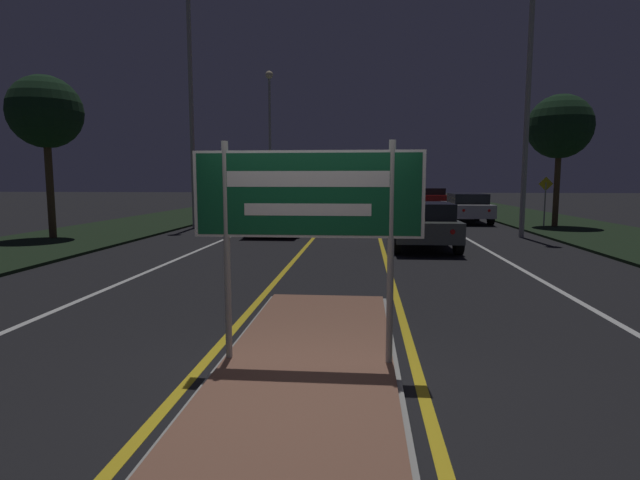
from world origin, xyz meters
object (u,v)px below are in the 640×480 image
at_px(highway_sign, 307,204).
at_px(car_receding_1, 466,207).
at_px(car_receding_2, 432,197).
at_px(warning_sign, 545,196).
at_px(streetlight_left_near, 190,66).
at_px(car_receding_3, 388,194).
at_px(car_approaching_0, 279,214).
at_px(car_receding_0, 422,224).
at_px(streetlight_right_near, 530,62).
at_px(streetlight_left_far, 270,118).

distance_m(highway_sign, car_receding_1, 20.22).
bearing_deg(car_receding_2, warning_sign, -81.13).
height_order(streetlight_left_near, car_receding_2, streetlight_left_near).
bearing_deg(car_receding_3, car_receding_2, -68.36).
relative_size(car_receding_1, car_approaching_0, 0.97).
relative_size(car_receding_0, car_receding_3, 0.94).
xyz_separation_m(streetlight_left_near, car_approaching_0, (3.95, -1.71, -5.99)).
height_order(car_approaching_0, warning_sign, warning_sign).
relative_size(streetlight_right_near, car_receding_1, 2.17).
height_order(streetlight_left_near, car_receding_0, streetlight_left_near).
distance_m(car_receding_0, car_approaching_0, 6.45).
relative_size(car_receding_0, warning_sign, 1.93).
xyz_separation_m(car_receding_3, warning_sign, (5.55, -23.90, 0.54)).
distance_m(streetlight_right_near, car_approaching_0, 10.39).
bearing_deg(highway_sign, car_receding_3, 86.13).
bearing_deg(car_receding_1, warning_sign, -41.95).
distance_m(streetlight_right_near, warning_sign, 6.41).
distance_m(streetlight_left_near, car_receding_2, 22.38).
relative_size(streetlight_left_far, car_receding_1, 2.18).
xyz_separation_m(streetlight_left_far, car_receding_2, (12.14, 1.31, -5.83)).
bearing_deg(car_receding_0, car_approaching_0, 141.04).
bearing_deg(car_receding_0, streetlight_right_near, 40.23).
xyz_separation_m(streetlight_left_near, car_receding_2, (12.39, 17.66, -5.96)).
bearing_deg(streetlight_left_near, highway_sign, -66.98).
bearing_deg(car_approaching_0, highway_sign, -79.08).
bearing_deg(streetlight_left_near, streetlight_left_far, 89.15).
bearing_deg(highway_sign, streetlight_left_far, 101.30).
distance_m(highway_sign, car_receding_2, 33.76).
bearing_deg(warning_sign, car_receding_2, 98.87).
distance_m(streetlight_right_near, car_receding_3, 28.42).
relative_size(streetlight_left_near, warning_sign, 5.09).
height_order(highway_sign, streetlight_right_near, streetlight_right_near).
distance_m(car_receding_1, warning_sign, 3.79).
bearing_deg(streetlight_left_far, car_receding_0, -68.49).
distance_m(streetlight_left_far, car_receding_3, 13.99).
bearing_deg(streetlight_left_near, car_receding_2, 54.95).
bearing_deg(car_receding_3, car_approaching_0, -101.41).
xyz_separation_m(car_receding_3, car_approaching_0, (-5.44, -26.94, -0.08)).
relative_size(highway_sign, car_receding_1, 0.53).
bearing_deg(streetlight_right_near, car_receding_3, 97.11).
xyz_separation_m(streetlight_left_far, car_approaching_0, (3.70, -18.06, -5.86)).
distance_m(highway_sign, car_receding_0, 10.15).
relative_size(car_receding_2, car_approaching_0, 0.87).
bearing_deg(car_receding_0, car_receding_2, 81.68).
xyz_separation_m(streetlight_left_near, car_receding_0, (8.96, -5.77, -5.98)).
xyz_separation_m(streetlight_left_near, streetlight_right_near, (12.84, -2.49, -0.67)).
height_order(streetlight_left_near, car_receding_3, streetlight_left_near).
distance_m(car_approaching_0, warning_sign, 11.42).
height_order(streetlight_left_far, car_receding_0, streetlight_left_far).
height_order(streetlight_right_near, car_receding_3, streetlight_right_near).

